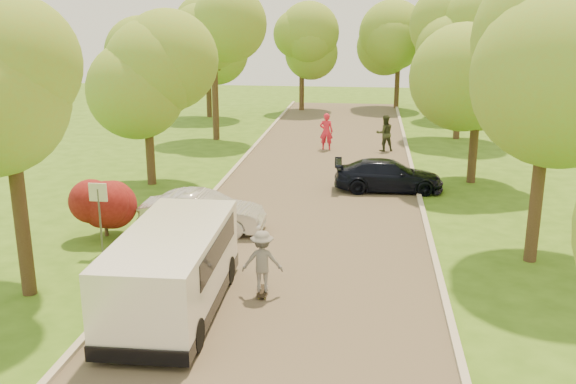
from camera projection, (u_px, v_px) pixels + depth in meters
The scene contains 23 objects.
ground at pixel (274, 327), 14.74m from camera, with size 100.00×100.00×0.00m, color #376117.
road at pixel (308, 219), 22.38m from camera, with size 8.00×60.00×0.01m, color #4C4438.
curb_left at pixel (195, 214), 22.86m from camera, with size 0.18×60.00×0.12m, color #B2AD9E.
curb_right at pixel (426, 223), 21.88m from camera, with size 0.18×60.00×0.12m, color #B2AD9E.
street_sign at pixel (99, 203), 18.85m from camera, with size 0.55×0.06×2.17m.
red_shrub at pixel (104, 203), 20.47m from camera, with size 1.70×1.70×1.95m.
tree_l_mida at pixel (14, 92), 15.07m from camera, with size 4.71×4.60×7.39m.
tree_l_midb at pixel (150, 74), 25.80m from camera, with size 4.30×4.20×6.62m.
tree_l_far at pixel (217, 41), 35.06m from camera, with size 4.92×4.80×7.79m.
tree_r_mida at pixel (559, 68), 17.17m from camera, with size 5.13×5.00×7.95m.
tree_r_midb at pixel (485, 66), 26.00m from camera, with size 4.51×4.40×7.01m.
tree_r_far at pixel (468, 34), 35.21m from camera, with size 5.33×5.20×8.34m.
tree_bg_a at pixel (210, 38), 43.04m from camera, with size 5.12×5.00×7.72m.
tree_bg_b at pixel (466, 35), 42.81m from camera, with size 5.12×5.00×7.95m.
tree_bg_c at pixel (305, 41), 46.21m from camera, with size 4.92×4.80×7.33m.
tree_bg_d at pixel (402, 36), 47.18m from camera, with size 5.12×5.00×7.72m.
minivan at pixel (173, 269), 15.26m from camera, with size 2.29×5.55×2.05m.
silver_sedan at pixel (203, 212), 21.00m from camera, with size 1.41×4.05×1.33m, color silver.
dark_sedan at pixel (388, 175), 25.87m from camera, with size 1.77×4.36×1.27m, color black.
longboard at pixel (263, 291), 16.42m from camera, with size 0.32×0.85×0.10m.
skateboarder at pixel (262, 261), 16.19m from camera, with size 1.04×0.60×1.62m, color slate.
person_striped at pixel (326, 131), 33.60m from camera, with size 0.70×0.46×1.93m, color red.
person_olive at pixel (385, 133), 33.21m from camera, with size 0.92×0.72×1.90m, color #2D3520.
Camera 1 is at (2.02, -13.21, 6.97)m, focal length 40.00 mm.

